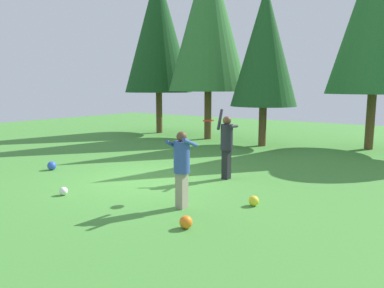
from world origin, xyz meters
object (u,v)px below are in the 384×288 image
object	(u,v)px
person_thrower	(227,142)
ball_blue	(52,166)
tree_far_left	(158,31)
frisbee	(208,121)
ball_white	(63,191)
ball_orange	(186,222)
tree_right	(378,9)
tree_center	(265,47)
tree_left	(208,19)
person_catcher	(182,163)
ball_yellow	(254,201)

from	to	relation	value
person_thrower	ball_blue	world-z (taller)	person_thrower
tree_far_left	frisbee	bearing A→B (deg)	-44.21
ball_white	tree_far_left	size ratio (longest dim) A/B	0.02
ball_orange	tree_far_left	xyz separation A→B (m)	(-9.78, 10.78, 5.43)
ball_orange	tree_right	distance (m)	12.75
ball_white	tree_far_left	xyz separation A→B (m)	(-6.16, 10.77, 5.45)
ball_blue	tree_center	distance (m)	9.79
ball_white	ball_orange	world-z (taller)	ball_orange
tree_far_left	tree_center	world-z (taller)	tree_far_left
tree_far_left	ball_orange	bearing A→B (deg)	-47.79
tree_left	ball_blue	bearing A→B (deg)	-90.62
ball_white	tree_left	size ratio (longest dim) A/B	0.02
ball_orange	ball_blue	bearing A→B (deg)	166.62
person_catcher	frisbee	bearing A→B (deg)	0.00
frisbee	tree_center	distance (m)	8.24
ball_blue	ball_orange	xyz separation A→B (m)	(6.27, -1.49, -0.01)
person_catcher	ball_yellow	bearing A→B (deg)	-56.97
frisbee	tree_center	bearing A→B (deg)	105.35
ball_white	tree_right	size ratio (longest dim) A/B	0.02
ball_yellow	ball_orange	xyz separation A→B (m)	(-0.42, -1.90, 0.01)
tree_far_left	person_thrower	bearing A→B (deg)	-40.01
ball_white	ball_yellow	xyz separation A→B (m)	(4.05, 1.89, 0.01)
ball_orange	ball_white	bearing A→B (deg)	179.82
ball_yellow	person_catcher	bearing A→B (deg)	-139.47
person_catcher	person_thrower	bearing A→B (deg)	3.03
person_catcher	tree_far_left	bearing A→B (deg)	34.86
person_catcher	ball_orange	size ratio (longest dim) A/B	6.80
person_thrower	tree_left	distance (m)	9.47
tree_far_left	tree_right	bearing A→B (deg)	3.66
tree_right	tree_center	bearing A→B (deg)	-156.79
ball_white	tree_left	bearing A→B (deg)	103.99
person_thrower	person_catcher	distance (m)	2.80
frisbee	ball_yellow	bearing A→B (deg)	-11.29
frisbee	ball_blue	world-z (taller)	frisbee
person_catcher	ball_white	xyz separation A→B (m)	(-2.86, -0.88, -0.87)
ball_yellow	tree_far_left	xyz separation A→B (m)	(-10.20, 8.88, 5.44)
ball_orange	tree_left	size ratio (longest dim) A/B	0.03
ball_white	tree_left	xyz separation A→B (m)	(-2.55, 10.23, 5.67)
ball_yellow	tree_center	xyz separation A→B (m)	(-3.44, 7.85, 4.13)
tree_left	tree_far_left	bearing A→B (deg)	171.45
ball_white	ball_yellow	size ratio (longest dim) A/B	0.89
frisbee	tree_left	xyz separation A→B (m)	(-5.24, 8.07, 4.00)
ball_yellow	ball_blue	distance (m)	6.70
ball_blue	ball_orange	size ratio (longest dim) A/B	1.12
tree_far_left	tree_center	distance (m)	6.97
person_thrower	person_catcher	world-z (taller)	person_thrower
person_catcher	tree_right	bearing A→B (deg)	-16.90
tree_center	ball_yellow	bearing A→B (deg)	-66.37
ball_yellow	person_thrower	bearing A→B (deg)	134.29
person_catcher	tree_center	bearing A→B (deg)	6.74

